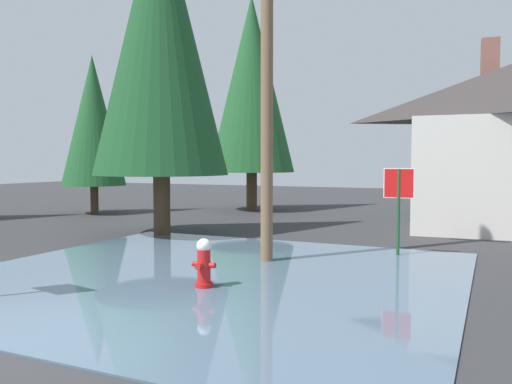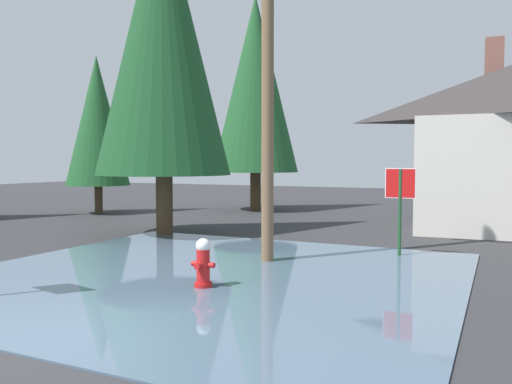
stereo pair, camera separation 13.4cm
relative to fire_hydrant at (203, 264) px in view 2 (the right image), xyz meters
The scene contains 8 objects.
ground_plane 3.38m from the fire_hydrant, 100.30° to the right, with size 80.00×80.00×0.10m, color #2D2D30.
flood_puddle 1.18m from the fire_hydrant, 115.82° to the left, with size 9.80×9.53×0.03m, color #4C6075.
fire_hydrant is the anchor object (origin of this frame).
utility_pole 5.34m from the fire_hydrant, 89.07° to the left, with size 1.60×0.28×9.66m.
stop_sign_far 5.57m from the fire_hydrant, 60.84° to the left, with size 0.73×0.08×2.15m.
pine_tree_tall_left 15.37m from the fire_hydrant, 139.03° to the left, with size 2.77×2.77×6.93m.
pine_tree_mid_left 16.19m from the fire_hydrant, 111.73° to the left, with size 4.01×4.01×10.02m.
pine_tree_short_left 9.22m from the fire_hydrant, 130.66° to the left, with size 4.19×4.19×10.47m.
Camera 2 is at (5.46, -4.76, 2.31)m, focal length 36.58 mm.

